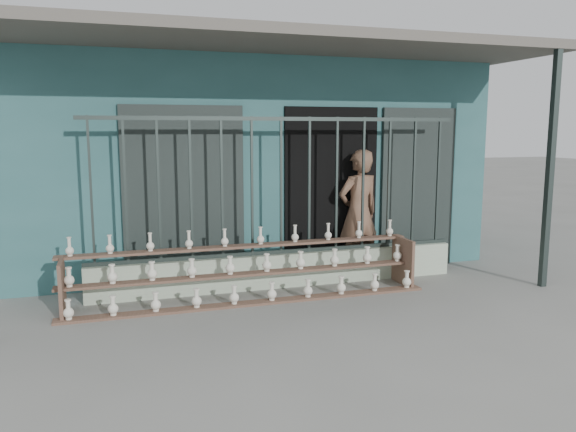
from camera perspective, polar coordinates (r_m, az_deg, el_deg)
name	(u,v)px	position (r m, az deg, el deg)	size (l,w,h in m)	color
ground	(315,317)	(6.42, 2.75, -10.17)	(60.00, 60.00, 0.00)	slate
workshop_building	(234,156)	(10.15, -5.54, 6.13)	(7.40, 6.60, 3.21)	#2D5D5F
parapet_wall	(281,270)	(7.54, -0.69, -5.50)	(5.00, 0.20, 0.45)	#B1C4A8
security_fence	(281,186)	(7.34, -0.71, 3.03)	(5.00, 0.04, 1.80)	#283330
shelf_rack	(248,271)	(6.98, -4.04, -5.58)	(4.50, 0.68, 0.85)	brown
elderly_woman	(359,213)	(8.09, 7.18, 0.32)	(0.66, 0.43, 1.81)	brown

